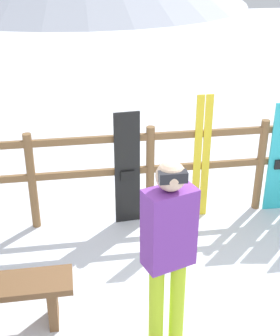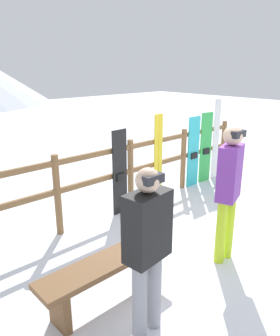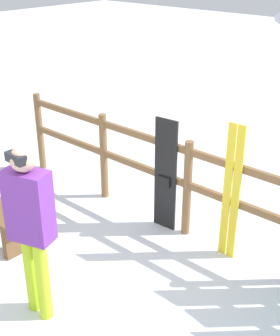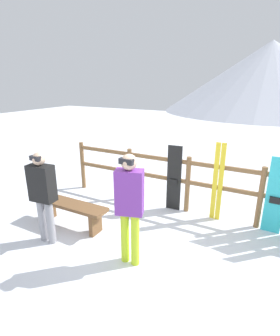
{
  "view_description": "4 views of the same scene",
  "coord_description": "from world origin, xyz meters",
  "px_view_note": "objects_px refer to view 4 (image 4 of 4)",
  "views": [
    {
      "loc": [
        -0.89,
        -3.13,
        3.12
      ],
      "look_at": [
        -0.23,
        1.07,
        1.03
      ],
      "focal_mm": 50.0,
      "sensor_mm": 36.0,
      "label": 1
    },
    {
      "loc": [
        -3.48,
        -2.17,
        2.36
      ],
      "look_at": [
        -0.42,
        1.1,
        0.95
      ],
      "focal_mm": 35.0,
      "sensor_mm": 36.0,
      "label": 2
    },
    {
      "loc": [
        2.78,
        -2.17,
        3.16
      ],
      "look_at": [
        -0.03,
        0.99,
        1.14
      ],
      "focal_mm": 50.0,
      "sensor_mm": 36.0,
      "label": 3
    },
    {
      "loc": [
        1.5,
        -3.13,
        2.63
      ],
      "look_at": [
        -0.67,
        0.93,
        1.11
      ],
      "focal_mm": 28.0,
      "sensor_mm": 36.0,
      "label": 4
    }
  ],
  "objects_px": {
    "snowboard_black_stripe": "(174,179)",
    "snowboard_cyan": "(276,196)",
    "bench": "(70,209)",
    "person_purple": "(130,202)",
    "ski_pair_yellow": "(218,182)",
    "person_black": "(43,192)"
  },
  "relations": [
    {
      "from": "person_purple",
      "to": "snowboard_black_stripe",
      "type": "bearing_deg",
      "value": 91.97
    },
    {
      "from": "person_purple",
      "to": "snowboard_cyan",
      "type": "bearing_deg",
      "value": 46.69
    },
    {
      "from": "bench",
      "to": "snowboard_cyan",
      "type": "distance_m",
      "value": 3.72
    },
    {
      "from": "snowboard_black_stripe",
      "to": "snowboard_cyan",
      "type": "height_order",
      "value": "snowboard_cyan"
    },
    {
      "from": "person_purple",
      "to": "ski_pair_yellow",
      "type": "bearing_deg",
      "value": 67.1
    },
    {
      "from": "snowboard_black_stripe",
      "to": "snowboard_cyan",
      "type": "xyz_separation_m",
      "value": [
        1.91,
        0.0,
        0.0
      ]
    },
    {
      "from": "person_purple",
      "to": "bench",
      "type": "bearing_deg",
      "value": 165.63
    },
    {
      "from": "person_black",
      "to": "ski_pair_yellow",
      "type": "bearing_deg",
      "value": 42.22
    },
    {
      "from": "person_purple",
      "to": "snowboard_cyan",
      "type": "distance_m",
      "value": 2.7
    },
    {
      "from": "bench",
      "to": "person_black",
      "type": "distance_m",
      "value": 0.8
    },
    {
      "from": "bench",
      "to": "person_purple",
      "type": "xyz_separation_m",
      "value": [
        1.52,
        -0.39,
        0.65
      ]
    },
    {
      "from": "bench",
      "to": "ski_pair_yellow",
      "type": "height_order",
      "value": "ski_pair_yellow"
    },
    {
      "from": "person_purple",
      "to": "snowboard_cyan",
      "type": "height_order",
      "value": "person_purple"
    },
    {
      "from": "person_black",
      "to": "snowboard_black_stripe",
      "type": "xyz_separation_m",
      "value": [
        1.46,
        2.13,
        -0.22
      ]
    },
    {
      "from": "person_black",
      "to": "ski_pair_yellow",
      "type": "height_order",
      "value": "person_black"
    },
    {
      "from": "snowboard_black_stripe",
      "to": "snowboard_cyan",
      "type": "relative_size",
      "value": 0.99
    },
    {
      "from": "person_black",
      "to": "snowboard_cyan",
      "type": "distance_m",
      "value": 3.99
    },
    {
      "from": "person_purple",
      "to": "ski_pair_yellow",
      "type": "xyz_separation_m",
      "value": [
        0.83,
        1.95,
        -0.23
      ]
    },
    {
      "from": "bench",
      "to": "snowboard_black_stripe",
      "type": "distance_m",
      "value": 2.16
    },
    {
      "from": "bench",
      "to": "ski_pair_yellow",
      "type": "relative_size",
      "value": 0.98
    },
    {
      "from": "bench",
      "to": "person_black",
      "type": "xyz_separation_m",
      "value": [
        -0.01,
        -0.57,
        0.56
      ]
    },
    {
      "from": "snowboard_cyan",
      "to": "person_black",
      "type": "bearing_deg",
      "value": -147.65
    }
  ]
}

